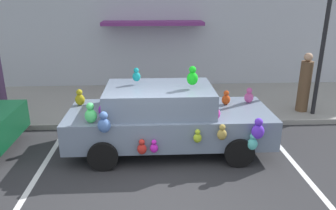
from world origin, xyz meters
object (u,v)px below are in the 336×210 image
(street_lamp_post, at_px, (326,25))
(pedestrian_near_shopfront, at_px, (305,84))
(plush_covered_car, at_px, (167,118))
(teddy_bear_on_sidewalk, at_px, (204,107))

(street_lamp_post, distance_m, pedestrian_near_shopfront, 1.78)
(plush_covered_car, distance_m, teddy_bear_on_sidewalk, 2.12)
(plush_covered_car, xyz_separation_m, street_lamp_post, (4.45, 1.78, 1.92))
(teddy_bear_on_sidewalk, relative_size, pedestrian_near_shopfront, 0.32)
(plush_covered_car, height_order, pedestrian_near_shopfront, plush_covered_car)
(plush_covered_car, bearing_deg, street_lamp_post, 21.77)
(teddy_bear_on_sidewalk, height_order, pedestrian_near_shopfront, pedestrian_near_shopfront)
(teddy_bear_on_sidewalk, distance_m, pedestrian_near_shopfront, 3.13)
(street_lamp_post, relative_size, pedestrian_near_shopfront, 2.39)
(plush_covered_car, relative_size, teddy_bear_on_sidewalk, 8.12)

